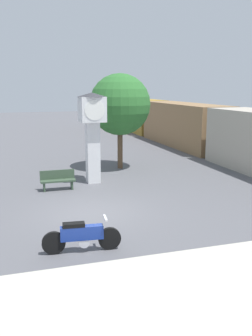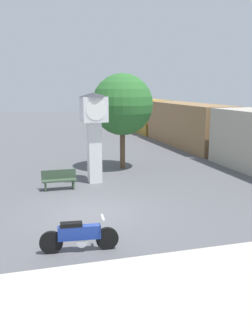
# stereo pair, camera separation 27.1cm
# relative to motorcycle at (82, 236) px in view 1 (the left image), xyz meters

# --- Properties ---
(ground_plane) EXTENTS (120.00, 120.00, 0.00)m
(ground_plane) POSITION_rel_motorcycle_xyz_m (0.99, 3.32, -0.49)
(ground_plane) COLOR #56565B
(sidewalk_strip) EXTENTS (36.00, 6.00, 0.10)m
(sidewalk_strip) POSITION_rel_motorcycle_xyz_m (0.99, -4.00, -0.44)
(sidewalk_strip) COLOR #BCB7A8
(sidewalk_strip) RESTS_ON ground_plane
(motorcycle) EXTENTS (2.30, 0.50, 1.01)m
(motorcycle) POSITION_rel_motorcycle_xyz_m (0.00, 0.00, 0.00)
(motorcycle) COLOR black
(motorcycle) RESTS_ON ground_plane
(clock_tower) EXTENTS (1.44, 1.44, 4.44)m
(clock_tower) POSITION_rel_motorcycle_xyz_m (2.06, 7.87, 2.48)
(clock_tower) COLOR white
(clock_tower) RESTS_ON ground_plane
(freight_train) EXTENTS (2.80, 34.92, 3.40)m
(freight_train) POSITION_rel_motorcycle_xyz_m (11.72, 17.62, 1.21)
(freight_train) COLOR #ADA393
(freight_train) RESTS_ON ground_plane
(street_tree) EXTENTS (3.50, 3.50, 5.47)m
(street_tree) POSITION_rel_motorcycle_xyz_m (4.29, 10.66, 3.22)
(street_tree) COLOR brown
(street_tree) RESTS_ON ground_plane
(bench) EXTENTS (1.60, 0.44, 0.92)m
(bench) POSITION_rel_motorcycle_xyz_m (0.18, 6.96, 0.00)
(bench) COLOR #384C38
(bench) RESTS_ON ground_plane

